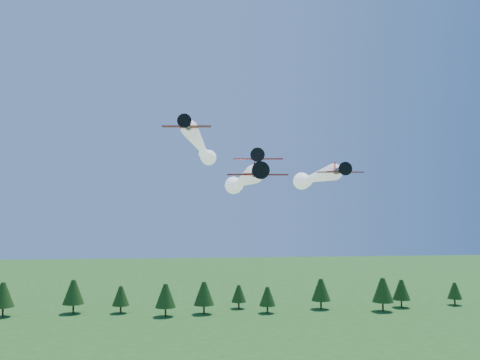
{
  "coord_description": "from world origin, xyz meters",
  "views": [
    {
      "loc": [
        -11.04,
        -77.13,
        36.74
      ],
      "look_at": [
        -2.97,
        0.0,
        40.42
      ],
      "focal_mm": 40.0,
      "sensor_mm": 36.0,
      "label": 1
    }
  ],
  "objects": [
    {
      "name": "plane_lead",
      "position": [
        -0.77,
        19.33,
        40.98
      ],
      "size": [
        7.83,
        52.24,
        3.7
      ],
      "rotation": [
        0.0,
        0.0,
        -0.03
      ],
      "color": "black",
      "rests_on": "ground"
    },
    {
      "name": "plane_left",
      "position": [
        -7.49,
        30.81,
        48.27
      ],
      "size": [
        10.69,
        57.45,
        3.7
      ],
      "rotation": [
        0.0,
        0.0,
        -0.1
      ],
      "color": "black",
      "rests_on": "ground"
    },
    {
      "name": "plane_right",
      "position": [
        13.15,
        22.64,
        41.86
      ],
      "size": [
        7.77,
        42.43,
        3.7
      ],
      "rotation": [
        0.0,
        0.0,
        -0.07
      ],
      "color": "black",
      "rests_on": "ground"
    },
    {
      "name": "plane_slot",
      "position": [
        0.91,
        8.39,
        44.55
      ],
      "size": [
        8.11,
        8.86,
        2.83
      ],
      "rotation": [
        0.0,
        0.0,
        -0.17
      ],
      "color": "black",
      "rests_on": "ground"
    },
    {
      "name": "treeline",
      "position": [
        -4.01,
        107.45,
        6.66
      ],
      "size": [
        178.73,
        17.05,
        11.51
      ],
      "color": "#382314",
      "rests_on": "ground"
    }
  ]
}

